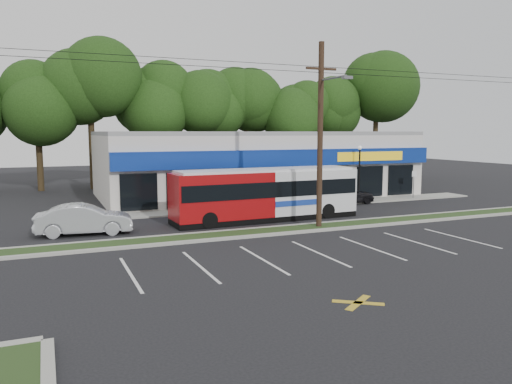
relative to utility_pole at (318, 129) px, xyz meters
The scene contains 15 objects.
ground 6.18m from the utility_pole, 161.89° to the right, with size 120.00×120.00×0.00m, color black.
grass_strip 6.06m from the utility_pole, behind, with size 40.00×1.60×0.12m, color #2A3C18.
curb_south 6.10m from the utility_pole, 164.67° to the right, with size 40.00×0.25×0.14m, color #9E9E93.
curb_north 6.12m from the utility_pole, 161.93° to the left, with size 40.00×0.25×0.14m, color #9E9E93.
sidewalk 9.93m from the utility_pole, 74.97° to the left, with size 32.00×2.20×0.10m, color #9E9E93.
strip_mall 15.47m from the utility_pole, 79.90° to the left, with size 25.00×12.55×5.30m.
utility_pole is the anchor object (origin of this frame).
lamp_post 11.67m from the utility_pole, 43.95° to the left, with size 0.30×0.30×4.25m.
sign_post 15.71m from the utility_pole, 30.15° to the left, with size 0.45×0.10×2.23m.
tree_line 25.28m from the utility_pole, 87.33° to the left, with size 46.76×6.76×11.83m.
metrobus 5.39m from the utility_pole, 111.73° to the left, with size 11.57×2.84×3.09m.
car_dark 11.01m from the utility_pole, 47.77° to the left, with size 1.72×4.28×1.46m, color black.
car_silver 13.13m from the utility_pole, 164.30° to the left, with size 1.67×4.80×1.58m, color #ADB0B5.
pedestrian_a 6.81m from the utility_pole, 87.64° to the left, with size 0.64×0.42×1.76m, color silver.
pedestrian_b 10.39m from the utility_pole, 48.90° to the left, with size 0.93×0.73×1.92m, color #BAAEA7.
Camera 1 is at (-10.77, -22.50, 5.27)m, focal length 35.00 mm.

